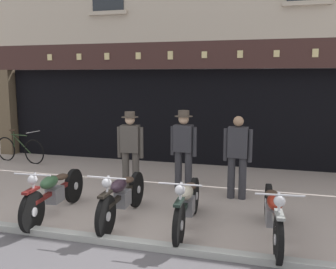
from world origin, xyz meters
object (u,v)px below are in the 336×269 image
salesman_left (130,147)px  motorcycle_center (187,203)px  motorcycle_center_left (122,196)px  motorcycle_center_right (273,213)px  motorcycle_left (54,192)px  advert_board_near (123,96)px  advert_board_far (94,99)px  salesman_right (238,153)px  shopkeeper_center (183,147)px  leaning_bicycle (19,149)px

salesman_left → motorcycle_center: bearing=128.2°
motorcycle_center_left → motorcycle_center_right: size_ratio=0.98×
motorcycle_left → motorcycle_center_right: bearing=176.3°
advert_board_near → advert_board_far: (-0.92, -0.00, -0.12)m
salesman_right → shopkeeper_center: bearing=-6.1°
motorcycle_center_left → salesman_right: size_ratio=1.24×
motorcycle_center_right → salesman_left: salesman_left is taller
motorcycle_center → salesman_left: salesman_left is taller
salesman_left → leaning_bicycle: size_ratio=0.96×
advert_board_near → leaning_bicycle: advert_board_near is taller
advert_board_near → salesman_right: bearing=-38.1°
motorcycle_left → leaning_bicycle: 4.71m
leaning_bicycle → motorcycle_center: bearing=67.8°
motorcycle_left → motorcycle_center_left: bearing=-177.7°
motorcycle_center_right → advert_board_near: advert_board_near is taller
motorcycle_center_left → leaning_bicycle: (-4.48, 3.26, -0.05)m
salesman_left → salesman_right: (2.21, 0.06, -0.02)m
motorcycle_center_left → leaning_bicycle: size_ratio=1.17×
motorcycle_left → salesman_right: salesman_right is taller
motorcycle_center_left → shopkeeper_center: 1.99m
motorcycle_left → leaning_bicycle: (-3.27, 3.39, -0.05)m
salesman_left → advert_board_near: bearing=-70.8°
motorcycle_center_right → motorcycle_left: bearing=-5.4°
motorcycle_center_left → motorcycle_center: (1.12, -0.05, -0.00)m
motorcycle_center → motorcycle_center_right: (1.31, -0.08, 0.00)m
salesman_right → motorcycle_left: bearing=32.5°
salesman_left → advert_board_near: 3.26m
motorcycle_center → leaning_bicycle: size_ratio=1.14×
motorcycle_center_left → motorcycle_center_right: 2.43m
shopkeeper_center → advert_board_near: size_ratio=1.60×
motorcycle_left → salesman_left: salesman_left is taller
motorcycle_left → advert_board_near: bearing=-86.4°
motorcycle_center_right → leaning_bicycle: 7.69m
salesman_right → motorcycle_center_right: bearing=112.0°
motorcycle_center → shopkeeper_center: shopkeeper_center is taller
salesman_left → leaning_bicycle: (-4.01, 1.65, -0.56)m
salesman_left → shopkeeper_center: (1.09, 0.21, 0.03)m
motorcycle_center_left → advert_board_near: 5.00m
motorcycle_center_right → shopkeeper_center: size_ratio=1.21×
shopkeeper_center → advert_board_near: 3.68m
salesman_right → advert_board_far: size_ratio=1.70×
motorcycle_center → advert_board_far: size_ratio=2.05×
motorcycle_center → motorcycle_center_right: size_ratio=0.96×
salesman_left → advert_board_far: (-2.24, 2.84, 0.81)m
salesman_left → salesman_right: salesman_left is taller
salesman_left → advert_board_near: (-1.32, 2.84, 0.93)m
motorcycle_center → leaning_bicycle: 6.50m
leaning_bicycle → motorcycle_center_left: bearing=62.3°
motorcycle_center_left → leaning_bicycle: bearing=-37.2°
motorcycle_center_right → salesman_left: size_ratio=1.23×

